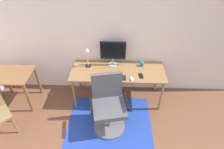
# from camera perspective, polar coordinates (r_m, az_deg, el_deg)

# --- Properties ---
(wall_back) EXTENTS (6.00, 0.10, 2.60)m
(wall_back) POSITION_cam_1_polar(r_m,az_deg,el_deg) (3.44, 2.44, 13.13)
(wall_back) COLOR silver
(wall_back) RESTS_ON ground
(area_rug) EXTENTS (1.50, 1.25, 0.01)m
(area_rug) POSITION_cam_1_polar(r_m,az_deg,el_deg) (3.45, -0.77, -14.67)
(area_rug) COLOR #213E9D
(area_rug) RESTS_ON ground
(desk) EXTENTS (1.75, 0.67, 0.71)m
(desk) POSITION_cam_1_polar(r_m,az_deg,el_deg) (3.43, 1.82, 0.39)
(desk) COLOR olive
(desk) RESTS_ON ground
(monitor) EXTENTS (0.48, 0.18, 0.50)m
(monitor) POSITION_cam_1_polar(r_m,az_deg,el_deg) (3.39, 0.31, 7.22)
(monitor) COLOR #B2B2B7
(monitor) RESTS_ON desk
(keyboard) EXTENTS (0.43, 0.13, 0.02)m
(keyboard) POSITION_cam_1_polar(r_m,az_deg,el_deg) (3.22, 0.52, -0.94)
(keyboard) COLOR black
(keyboard) RESTS_ON desk
(computer_mouse) EXTENTS (0.06, 0.10, 0.03)m
(computer_mouse) POSITION_cam_1_polar(r_m,az_deg,el_deg) (3.20, 6.17, -1.29)
(computer_mouse) COLOR white
(computer_mouse) RESTS_ON desk
(coffee_cup) EXTENTS (0.08, 0.08, 0.09)m
(coffee_cup) POSITION_cam_1_polar(r_m,az_deg,el_deg) (3.54, 9.38, 3.31)
(coffee_cup) COLOR #177989
(coffee_cup) RESTS_ON desk
(cell_phone) EXTENTS (0.09, 0.15, 0.01)m
(cell_phone) POSITION_cam_1_polar(r_m,az_deg,el_deg) (3.30, 9.05, -0.43)
(cell_phone) COLOR black
(cell_phone) RESTS_ON desk
(desk_lamp) EXTENTS (0.11, 0.11, 0.40)m
(desk_lamp) POSITION_cam_1_polar(r_m,az_deg,el_deg) (3.40, -7.75, 6.12)
(desk_lamp) COLOR black
(desk_lamp) RESTS_ON desk
(office_chair) EXTENTS (0.66, 0.61, 1.03)m
(office_chair) POSITION_cam_1_polar(r_m,az_deg,el_deg) (3.08, -1.10, -10.27)
(office_chair) COLOR slate
(office_chair) RESTS_ON ground
(side_table) EXTENTS (0.74, 0.59, 0.70)m
(side_table) POSITION_cam_1_polar(r_m,az_deg,el_deg) (3.88, -28.64, -1.15)
(side_table) COLOR brown
(side_table) RESTS_ON ground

